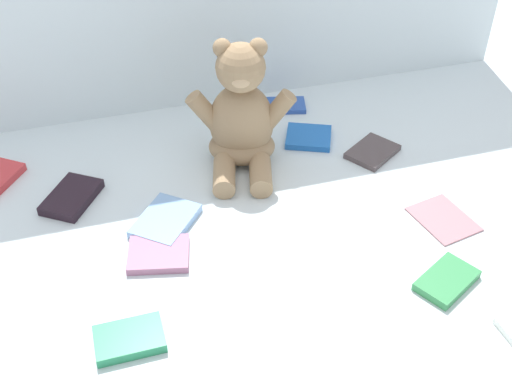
{
  "coord_description": "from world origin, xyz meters",
  "views": [
    {
      "loc": [
        -0.24,
        -0.99,
        0.86
      ],
      "look_at": [
        0.02,
        -0.1,
        0.1
      ],
      "focal_mm": 45.36,
      "sensor_mm": 36.0,
      "label": 1
    }
  ],
  "objects_px": {
    "book_case_9": "(309,137)",
    "book_case_3": "(159,254)",
    "book_case_5": "(444,218)",
    "book_case_10": "(129,339)",
    "teddy_bear": "(241,119)",
    "book_case_8": "(72,197)",
    "book_case_2": "(286,105)",
    "book_case_0": "(166,221)",
    "book_case_7": "(447,280)",
    "book_case_4": "(372,152)"
  },
  "relations": [
    {
      "from": "book_case_8",
      "to": "book_case_0",
      "type": "bearing_deg",
      "value": -2.02
    },
    {
      "from": "book_case_5",
      "to": "book_case_10",
      "type": "distance_m",
      "value": 0.66
    },
    {
      "from": "teddy_bear",
      "to": "book_case_9",
      "type": "xyz_separation_m",
      "value": [
        0.17,
        0.03,
        -0.1
      ]
    },
    {
      "from": "teddy_bear",
      "to": "book_case_0",
      "type": "distance_m",
      "value": 0.28
    },
    {
      "from": "teddy_bear",
      "to": "book_case_4",
      "type": "xyz_separation_m",
      "value": [
        0.29,
        -0.06,
        -0.1
      ]
    },
    {
      "from": "book_case_5",
      "to": "book_case_9",
      "type": "xyz_separation_m",
      "value": [
        -0.16,
        0.34,
        0.0
      ]
    },
    {
      "from": "book_case_7",
      "to": "book_case_10",
      "type": "height_order",
      "value": "book_case_10"
    },
    {
      "from": "teddy_bear",
      "to": "book_case_10",
      "type": "distance_m",
      "value": 0.55
    },
    {
      "from": "book_case_9",
      "to": "book_case_10",
      "type": "distance_m",
      "value": 0.67
    },
    {
      "from": "book_case_2",
      "to": "book_case_3",
      "type": "xyz_separation_m",
      "value": [
        -0.4,
        -0.44,
        0.0
      ]
    },
    {
      "from": "book_case_5",
      "to": "book_case_0",
      "type": "bearing_deg",
      "value": 153.92
    },
    {
      "from": "book_case_3",
      "to": "book_case_5",
      "type": "height_order",
      "value": "book_case_3"
    },
    {
      "from": "book_case_2",
      "to": "book_case_7",
      "type": "bearing_deg",
      "value": -158.32
    },
    {
      "from": "teddy_bear",
      "to": "book_case_7",
      "type": "bearing_deg",
      "value": -46.86
    },
    {
      "from": "book_case_0",
      "to": "book_case_10",
      "type": "height_order",
      "value": "book_case_10"
    },
    {
      "from": "book_case_4",
      "to": "book_case_5",
      "type": "height_order",
      "value": "book_case_4"
    },
    {
      "from": "book_case_3",
      "to": "book_case_5",
      "type": "distance_m",
      "value": 0.57
    },
    {
      "from": "book_case_5",
      "to": "book_case_8",
      "type": "distance_m",
      "value": 0.76
    },
    {
      "from": "book_case_3",
      "to": "book_case_5",
      "type": "bearing_deg",
      "value": 97.16
    },
    {
      "from": "book_case_2",
      "to": "book_case_8",
      "type": "bearing_deg",
      "value": 126.18
    },
    {
      "from": "book_case_2",
      "to": "book_case_3",
      "type": "bearing_deg",
      "value": 151.6
    },
    {
      "from": "book_case_0",
      "to": "book_case_5",
      "type": "bearing_deg",
      "value": -155.7
    },
    {
      "from": "book_case_0",
      "to": "book_case_5",
      "type": "relative_size",
      "value": 1.05
    },
    {
      "from": "book_case_3",
      "to": "book_case_2",
      "type": "bearing_deg",
      "value": 150.54
    },
    {
      "from": "book_case_4",
      "to": "book_case_10",
      "type": "height_order",
      "value": "book_case_10"
    },
    {
      "from": "teddy_bear",
      "to": "book_case_8",
      "type": "relative_size",
      "value": 2.26
    },
    {
      "from": "book_case_5",
      "to": "book_case_8",
      "type": "relative_size",
      "value": 0.99
    },
    {
      "from": "book_case_9",
      "to": "book_case_3",
      "type": "bearing_deg",
      "value": -31.16
    },
    {
      "from": "teddy_bear",
      "to": "book_case_8",
      "type": "xyz_separation_m",
      "value": [
        -0.38,
        -0.04,
        -0.1
      ]
    },
    {
      "from": "book_case_4",
      "to": "book_case_5",
      "type": "relative_size",
      "value": 0.9
    },
    {
      "from": "teddy_bear",
      "to": "book_case_2",
      "type": "height_order",
      "value": "teddy_bear"
    },
    {
      "from": "book_case_7",
      "to": "book_case_4",
      "type": "bearing_deg",
      "value": -33.66
    },
    {
      "from": "teddy_bear",
      "to": "book_case_7",
      "type": "height_order",
      "value": "teddy_bear"
    },
    {
      "from": "teddy_bear",
      "to": "book_case_3",
      "type": "distance_m",
      "value": 0.36
    },
    {
      "from": "book_case_4",
      "to": "book_case_5",
      "type": "xyz_separation_m",
      "value": [
        0.04,
        -0.25,
        -0.0
      ]
    },
    {
      "from": "teddy_bear",
      "to": "book_case_3",
      "type": "xyz_separation_m",
      "value": [
        -0.23,
        -0.25,
        -0.1
      ]
    },
    {
      "from": "book_case_0",
      "to": "book_case_2",
      "type": "distance_m",
      "value": 0.51
    },
    {
      "from": "book_case_10",
      "to": "book_case_4",
      "type": "bearing_deg",
      "value": -58.34
    },
    {
      "from": "book_case_4",
      "to": "book_case_2",
      "type": "bearing_deg",
      "value": 173.86
    },
    {
      "from": "teddy_bear",
      "to": "book_case_9",
      "type": "relative_size",
      "value": 2.78
    },
    {
      "from": "book_case_0",
      "to": "book_case_9",
      "type": "bearing_deg",
      "value": -112.79
    },
    {
      "from": "book_case_9",
      "to": "book_case_7",
      "type": "bearing_deg",
      "value": 32.96
    },
    {
      "from": "book_case_0",
      "to": "teddy_bear",
      "type": "bearing_deg",
      "value": -101.24
    },
    {
      "from": "book_case_3",
      "to": "book_case_9",
      "type": "xyz_separation_m",
      "value": [
        0.4,
        0.29,
        -0.0
      ]
    },
    {
      "from": "book_case_4",
      "to": "book_case_9",
      "type": "relative_size",
      "value": 1.1
    },
    {
      "from": "book_case_2",
      "to": "book_case_10",
      "type": "distance_m",
      "value": 0.78
    },
    {
      "from": "book_case_0",
      "to": "book_case_5",
      "type": "height_order",
      "value": "book_case_0"
    },
    {
      "from": "book_case_3",
      "to": "book_case_4",
      "type": "height_order",
      "value": "book_case_3"
    },
    {
      "from": "book_case_2",
      "to": "book_case_3",
      "type": "height_order",
      "value": "book_case_3"
    },
    {
      "from": "teddy_bear",
      "to": "book_case_0",
      "type": "xyz_separation_m",
      "value": [
        -0.2,
        -0.17,
        -0.1
      ]
    }
  ]
}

